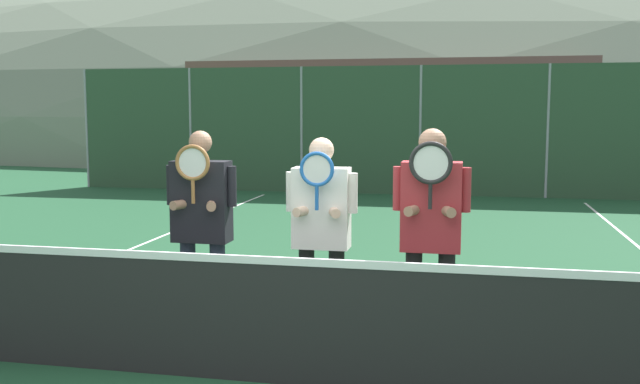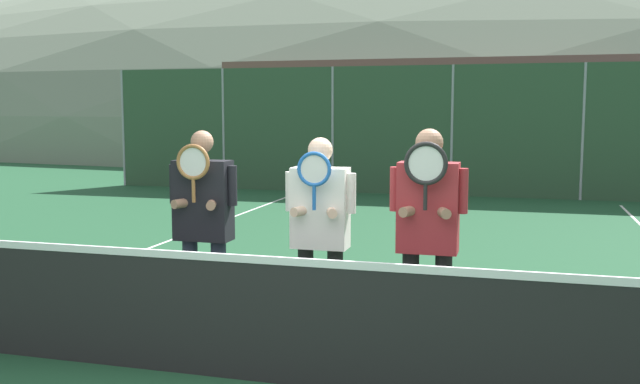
{
  "view_description": "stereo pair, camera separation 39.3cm",
  "coord_description": "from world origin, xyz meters",
  "px_view_note": "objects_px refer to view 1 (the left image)",
  "views": [
    {
      "loc": [
        1.14,
        -4.77,
        1.96
      ],
      "look_at": [
        -0.08,
        1.0,
        1.28
      ],
      "focal_mm": 40.0,
      "sensor_mm": 36.0,
      "label": 1
    },
    {
      "loc": [
        1.52,
        -4.67,
        1.96
      ],
      "look_at": [
        -0.08,
        1.0,
        1.28
      ],
      "focal_mm": 40.0,
      "sensor_mm": 36.0,
      "label": 2
    }
  ],
  "objects_px": {
    "player_leftmost": "(202,219)",
    "car_left_of_center": "(448,151)",
    "player_center_right": "(431,224)",
    "player_center_left": "(321,225)",
    "car_far_left": "(267,148)"
  },
  "relations": [
    {
      "from": "player_leftmost",
      "to": "car_far_left",
      "type": "relative_size",
      "value": 0.44
    },
    {
      "from": "player_leftmost",
      "to": "player_center_right",
      "type": "bearing_deg",
      "value": -2.53
    },
    {
      "from": "player_leftmost",
      "to": "player_center_right",
      "type": "relative_size",
      "value": 0.98
    },
    {
      "from": "player_leftmost",
      "to": "car_left_of_center",
      "type": "bearing_deg",
      "value": 83.41
    },
    {
      "from": "player_center_left",
      "to": "car_left_of_center",
      "type": "bearing_deg",
      "value": 87.55
    },
    {
      "from": "player_leftmost",
      "to": "car_left_of_center",
      "type": "xyz_separation_m",
      "value": [
        1.61,
        13.9,
        -0.19
      ]
    },
    {
      "from": "player_leftmost",
      "to": "player_center_right",
      "type": "distance_m",
      "value": 1.91
    },
    {
      "from": "player_center_right",
      "to": "car_far_left",
      "type": "xyz_separation_m",
      "value": [
        -5.35,
        13.9,
        -0.2
      ]
    },
    {
      "from": "player_leftmost",
      "to": "car_far_left",
      "type": "xyz_separation_m",
      "value": [
        -3.44,
        13.82,
        -0.17
      ]
    },
    {
      "from": "car_left_of_center",
      "to": "player_center_left",
      "type": "bearing_deg",
      "value": -92.45
    },
    {
      "from": "player_center_left",
      "to": "car_far_left",
      "type": "relative_size",
      "value": 0.42
    },
    {
      "from": "car_far_left",
      "to": "car_left_of_center",
      "type": "distance_m",
      "value": 5.05
    },
    {
      "from": "player_leftmost",
      "to": "car_left_of_center",
      "type": "relative_size",
      "value": 0.39
    },
    {
      "from": "car_far_left",
      "to": "car_left_of_center",
      "type": "height_order",
      "value": "car_far_left"
    },
    {
      "from": "player_center_right",
      "to": "car_left_of_center",
      "type": "bearing_deg",
      "value": 91.24
    }
  ]
}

